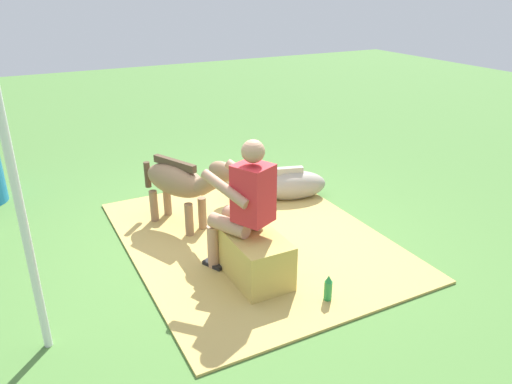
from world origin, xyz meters
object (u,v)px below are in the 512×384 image
hay_bale (256,259)px  pony_lying (284,185)px  person_seated (243,203)px  pony_standing (181,182)px  soda_bottle (328,289)px  tent_pole_left (18,200)px

hay_bale → pony_lying: hay_bale is taller
person_seated → pony_lying: 1.86m
pony_standing → soda_bottle: pony_standing is taller
pony_standing → person_seated: bearing=-171.0°
pony_lying → pony_standing: bearing=97.4°
person_seated → hay_bale: bearing=-162.7°
person_seated → pony_standing: 1.16m
hay_bale → person_seated: 0.53m
pony_standing → pony_lying: bearing=-82.6°
pony_lying → soda_bottle: 2.18m
soda_bottle → pony_lying: bearing=-20.4°
person_seated → tent_pole_left: (-0.21, 1.74, 0.47)m
hay_bale → soda_bottle: bearing=-145.7°
person_seated → soda_bottle: person_seated is taller
soda_bottle → tent_pole_left: bearing=76.7°
hay_bale → pony_standing: (1.29, 0.23, 0.33)m
tent_pole_left → hay_bale: bearing=-88.2°
pony_lying → soda_bottle: pony_lying is taller
hay_bale → pony_lying: bearing=-38.2°
pony_standing → tent_pole_left: bearing=130.7°
person_seated → pony_lying: size_ratio=0.98×
person_seated → pony_standing: size_ratio=1.05×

